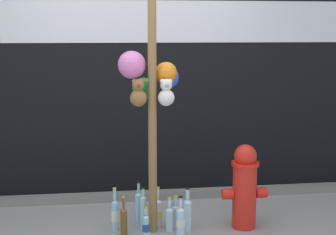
% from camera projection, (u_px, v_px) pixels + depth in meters
% --- Properties ---
extents(building_wall, '(10.00, 0.21, 3.39)m').
position_uv_depth(building_wall, '(130.00, 38.00, 5.54)').
color(building_wall, black).
rests_on(building_wall, ground_plane).
extents(curb_strip, '(8.00, 0.12, 0.08)m').
position_uv_depth(curb_strip, '(135.00, 196.00, 5.40)').
color(curb_strip, slate).
rests_on(curb_strip, ground_plane).
extents(memorial_post, '(0.54, 0.39, 2.52)m').
position_uv_depth(memorial_post, '(151.00, 62.00, 4.36)').
color(memorial_post, olive).
rests_on(memorial_post, ground_plane).
extents(fire_hydrant, '(0.41, 0.25, 0.77)m').
position_uv_depth(fire_hydrant, '(245.00, 186.00, 4.59)').
color(fire_hydrant, red).
rests_on(fire_hydrant, ground_plane).
extents(bottle_0, '(0.07, 0.07, 0.40)m').
position_uv_depth(bottle_0, '(115.00, 214.00, 4.55)').
color(bottle_0, '#93CCE0').
rests_on(bottle_0, ground_plane).
extents(bottle_1, '(0.06, 0.06, 0.28)m').
position_uv_depth(bottle_1, '(146.00, 226.00, 4.40)').
color(bottle_1, '#93CCE0').
rests_on(bottle_1, ground_plane).
extents(bottle_2, '(0.08, 0.08, 0.37)m').
position_uv_depth(bottle_2, '(158.00, 212.00, 4.66)').
color(bottle_2, silver).
rests_on(bottle_2, ground_plane).
extents(bottle_3, '(0.06, 0.06, 0.39)m').
position_uv_depth(bottle_3, '(143.00, 211.00, 4.60)').
color(bottle_3, '#B2DBEA').
rests_on(bottle_3, ground_plane).
extents(bottle_4, '(0.06, 0.06, 0.36)m').
position_uv_depth(bottle_4, '(124.00, 221.00, 4.43)').
color(bottle_4, brown).
rests_on(bottle_4, ground_plane).
extents(bottle_5, '(0.07, 0.07, 0.31)m').
position_uv_depth(bottle_5, '(169.00, 218.00, 4.55)').
color(bottle_5, '#B2DBEA').
rests_on(bottle_5, ground_plane).
extents(bottle_6, '(0.07, 0.07, 0.41)m').
position_uv_depth(bottle_6, '(139.00, 207.00, 4.69)').
color(bottle_6, '#93CCE0').
rests_on(bottle_6, ground_plane).
extents(bottle_7, '(0.07, 0.07, 0.37)m').
position_uv_depth(bottle_7, '(181.00, 222.00, 4.40)').
color(bottle_7, '#B2DBEA').
rests_on(bottle_7, ground_plane).
extents(bottle_8, '(0.08, 0.08, 0.40)m').
position_uv_depth(bottle_8, '(187.00, 214.00, 4.54)').
color(bottle_8, '#B2DBEA').
rests_on(bottle_8, ground_plane).
extents(bottle_9, '(0.06, 0.06, 0.30)m').
position_uv_depth(bottle_9, '(176.00, 214.00, 4.64)').
color(bottle_9, silver).
rests_on(bottle_9, ground_plane).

